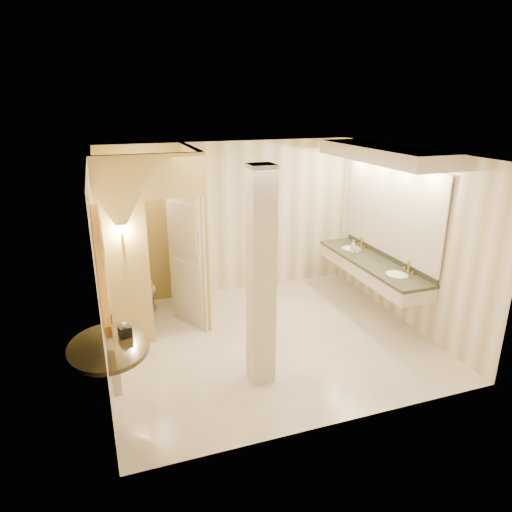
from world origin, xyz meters
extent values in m
plane|color=white|center=(0.00, 0.00, 0.00)|extent=(4.50, 4.50, 0.00)
plane|color=white|center=(0.00, 0.00, 2.70)|extent=(4.50, 4.50, 0.00)
cube|color=white|center=(0.00, 2.00, 1.35)|extent=(4.50, 0.02, 2.70)
cube|color=white|center=(0.00, -2.00, 1.35)|extent=(4.50, 0.02, 2.70)
cube|color=white|center=(-2.25, 0.00, 1.35)|extent=(0.02, 4.00, 2.70)
cube|color=white|center=(2.25, 0.00, 1.35)|extent=(0.02, 4.00, 2.70)
cube|color=tan|center=(-0.80, 1.25, 1.35)|extent=(0.10, 1.50, 2.70)
cube|color=tan|center=(-1.93, 0.50, 1.35)|extent=(0.65, 0.10, 2.70)
cube|color=tan|center=(-1.20, 0.50, 2.40)|extent=(0.80, 0.10, 0.60)
cube|color=beige|center=(-1.00, 0.85, 1.05)|extent=(0.45, 0.72, 2.10)
cylinder|color=#B78C3A|center=(-1.93, 0.43, 1.55)|extent=(0.03, 0.03, 0.30)
cone|color=beige|center=(-1.93, 0.43, 1.75)|extent=(0.14, 0.14, 0.14)
cube|color=beige|center=(1.95, 0.40, 0.73)|extent=(0.60, 2.46, 0.24)
cube|color=black|center=(1.95, 0.40, 0.85)|extent=(0.64, 2.50, 0.05)
cube|color=black|center=(2.23, 0.40, 0.92)|extent=(0.03, 2.46, 0.10)
ellipsoid|color=white|center=(1.95, -0.27, 0.83)|extent=(0.40, 0.44, 0.15)
cylinder|color=#B78C3A|center=(2.15, -0.27, 0.96)|extent=(0.03, 0.03, 0.22)
ellipsoid|color=white|center=(1.95, 1.07, 0.83)|extent=(0.40, 0.44, 0.15)
cylinder|color=#B78C3A|center=(2.15, 1.07, 0.96)|extent=(0.03, 0.03, 0.22)
cube|color=white|center=(2.23, 0.40, 1.70)|extent=(0.03, 2.46, 1.40)
cube|color=beige|center=(1.95, 0.40, 2.59)|extent=(0.75, 2.66, 0.22)
cylinder|color=black|center=(-2.23, -1.03, 0.85)|extent=(1.08, 1.08, 0.05)
cube|color=beige|center=(-2.19, -1.03, 0.55)|extent=(0.10, 0.10, 0.60)
cylinder|color=gold|center=(-2.21, -1.03, 1.70)|extent=(0.07, 1.08, 1.08)
cylinder|color=white|center=(-2.17, -1.03, 1.70)|extent=(0.02, 0.86, 0.86)
cube|color=beige|center=(-0.45, -0.90, 1.35)|extent=(0.29, 0.29, 2.70)
cube|color=black|center=(-2.04, -0.90, 0.94)|extent=(0.15, 0.15, 0.12)
imported|color=white|center=(-1.62, 1.49, 0.34)|extent=(0.58, 0.75, 0.68)
imported|color=beige|center=(1.92, 0.82, 0.94)|extent=(0.07, 0.07, 0.13)
imported|color=silver|center=(1.94, 0.85, 0.93)|extent=(0.09, 0.09, 0.11)
imported|color=#C6B28C|center=(1.84, 0.84, 0.99)|extent=(0.12, 0.12, 0.23)
camera|label=1|loc=(-2.14, -5.61, 3.36)|focal=32.00mm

